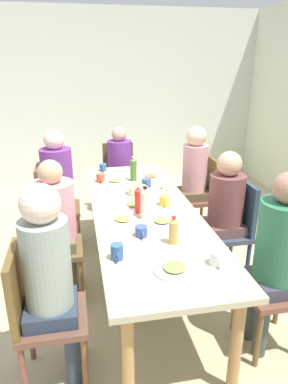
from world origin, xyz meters
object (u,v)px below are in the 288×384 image
Objects in this scene: chair_0 at (119,175)px; cup_4 at (164,200)px; chair_1 at (201,192)px; cup_7 at (103,167)px; chair_3 at (286,280)px; chair_2 at (52,203)px; person_3 at (278,249)px; cup_3 at (101,178)px; plate_5 at (162,222)px; bottle_3 at (133,169)px; chair_5 at (46,242)px; bottle_2 at (138,200)px; bottle_1 at (173,231)px; cup_6 at (117,252)px; bowl_0 at (138,189)px; cup_5 at (167,185)px; plate_0 at (123,220)px; chair_6 at (38,310)px; plate_2 at (150,177)px; plate_4 at (135,205)px; chair_4 at (233,225)px; person_6 at (50,272)px; person_5 at (56,218)px; plate_3 at (115,181)px; cup_0 at (217,258)px; cup_1 at (141,231)px; person_2 at (59,180)px; person_0 at (120,164)px; person_1 at (193,174)px; person_4 at (225,205)px; cup_2 at (146,183)px; plate_1 at (175,269)px.

chair_0 reaches higher than cup_4.
chair_1 is 8.04× the size of cup_7.
chair_2 is at bearing -136.40° from chair_3.
cup_3 is at bearing -148.07° from person_3.
bottle_3 reaches higher than plate_5.
chair_5 is at bearing -119.11° from person_3.
chair_2 is 3.97× the size of bottle_2.
bottle_3 is (-1.33, -0.04, 0.03)m from bottle_1.
cup_4 is at bearing 170.90° from bottle_1.
cup_6 is (0.77, -0.49, 0.01)m from cup_4.
cup_5 is (-0.06, 0.29, 0.00)m from bowl_0.
bottle_2 is at bearing -135.69° from person_3.
plate_0 is at bearing -38.45° from cup_5.
plate_5 is at bearing -130.91° from person_3.
chair_6 reaches higher than plate_2.
plate_4 is 0.68m from bottle_3.
chair_4 is 8.04× the size of cup_7.
person_6 is at bearing -45.03° from cup_4.
person_5 is 0.86m from chair_6.
chair_4 is at bearing 53.16° from plate_3.
cup_0 is (1.26, 0.25, -0.00)m from bowl_0.
bottle_1 reaches higher than chair_0.
chair_3 is 1.10m from cup_4.
plate_5 is (-0.54, 0.78, -0.02)m from person_6.
cup_1 is 1.06× the size of cup_7.
person_2 is (-0.00, -1.49, 0.24)m from chair_1.
cup_1 is (-0.37, 0.59, 0.01)m from person_6.
person_6 is at bearing -19.53° from plate_3.
cup_7 is (-1.12, 0.47, 0.05)m from person_5.
plate_2 is 1.86× the size of cup_3.
plate_4 is 2.15× the size of cup_1.
cup_5 is (-1.25, -0.49, 0.26)m from chair_3.
cup_0 is at bearing 6.25° from person_0.
plate_3 is 0.78m from bottle_2.
cup_4 is (-0.88, 0.97, 0.26)m from chair_6.
person_1 is (0.70, 0.70, 0.06)m from person_0.
person_4 is at bearing 24.54° from person_0.
person_6 is 4.99× the size of plate_4.
chair_1 is at bearing 90.00° from chair_2.
chair_6 is at bearing -61.36° from cup_1.
cup_2 is at bearing -20.15° from plate_2.
cup_0 reaches higher than plate_1.
bottle_1 is (0.59, -0.71, 0.31)m from chair_4.
plate_1 is at bearing -83.92° from chair_3.
person_0 is at bearing 0.00° from chair_0.
cup_2 is at bearing 122.41° from person_5.
person_0 is 2.00m from cup_1.
person_4 reaches higher than chair_2.
person_5 is at bearing -120.64° from person_3.
bottle_2 is (-0.15, 0.14, 0.09)m from plate_0.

